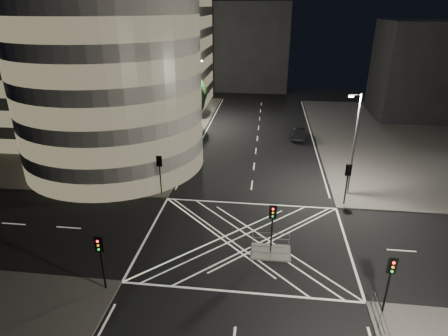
# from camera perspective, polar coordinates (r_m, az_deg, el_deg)

# --- Properties ---
(ground) EXTENTS (120.00, 120.00, 0.00)m
(ground) POSITION_cam_1_polar(r_m,az_deg,el_deg) (30.60, 3.29, -10.88)
(ground) COLOR black
(ground) RESTS_ON ground
(sidewalk_far_left) EXTENTS (42.00, 42.00, 0.15)m
(sidewalk_far_left) POSITION_cam_1_polar(r_m,az_deg,el_deg) (62.76, -22.46, 5.88)
(sidewalk_far_left) COLOR #484644
(sidewalk_far_left) RESTS_ON ground
(central_island) EXTENTS (3.00, 2.00, 0.15)m
(central_island) POSITION_cam_1_polar(r_m,az_deg,el_deg) (29.32, 7.10, -12.61)
(central_island) COLOR slate
(central_island) RESTS_ON ground
(office_tower_curved) EXTENTS (30.00, 29.00, 27.20)m
(office_tower_curved) POSITION_cam_1_polar(r_m,az_deg,el_deg) (49.36, -20.61, 16.80)
(office_tower_curved) COLOR gray
(office_tower_curved) RESTS_ON sidewalk_far_left
(office_block_rear) EXTENTS (24.00, 16.00, 22.00)m
(office_block_rear) POSITION_cam_1_polar(r_m,az_deg,el_deg) (71.38, -12.87, 18.13)
(office_block_rear) COLOR gray
(office_block_rear) RESTS_ON sidewalk_far_left
(building_right_far) EXTENTS (14.00, 12.00, 15.00)m
(building_right_far) POSITION_cam_1_polar(r_m,az_deg,el_deg) (70.39, 28.11, 13.07)
(building_right_far) COLOR black
(building_right_far) RESTS_ON sidewalk_far_right
(building_far_end) EXTENTS (18.00, 8.00, 18.00)m
(building_far_end) POSITION_cam_1_polar(r_m,az_deg,el_deg) (83.78, 3.35, 17.91)
(building_far_end) COLOR black
(building_far_end) RESTS_ON ground
(tree_a) EXTENTS (4.89, 4.89, 7.70)m
(tree_a) POSITION_cam_1_polar(r_m,az_deg,el_deg) (38.20, -11.55, 4.38)
(tree_a) COLOR black
(tree_a) RESTS_ON sidewalk_far_left
(tree_b) EXTENTS (4.15, 4.15, 7.12)m
(tree_b) POSITION_cam_1_polar(r_m,az_deg,el_deg) (43.70, -9.17, 6.78)
(tree_b) COLOR black
(tree_b) RESTS_ON sidewalk_far_left
(tree_c) EXTENTS (4.18, 4.18, 6.49)m
(tree_c) POSITION_cam_1_polar(r_m,az_deg,el_deg) (49.44, -7.27, 8.09)
(tree_c) COLOR black
(tree_c) RESTS_ON sidewalk_far_left
(tree_d) EXTENTS (5.60, 5.60, 7.96)m
(tree_d) POSITION_cam_1_polar(r_m,az_deg,el_deg) (54.93, -5.83, 10.44)
(tree_d) COLOR black
(tree_d) RESTS_ON sidewalk_far_left
(tree_e) EXTENTS (4.22, 4.22, 6.85)m
(tree_e) POSITION_cam_1_polar(r_m,az_deg,el_deg) (60.73, -4.60, 11.44)
(tree_e) COLOR black
(tree_e) RESTS_ON sidewalk_far_left
(traffic_signal_fl) EXTENTS (0.55, 0.22, 4.00)m
(traffic_signal_fl) POSITION_cam_1_polar(r_m,az_deg,el_deg) (36.51, -9.78, 0.03)
(traffic_signal_fl) COLOR black
(traffic_signal_fl) RESTS_ON sidewalk_far_left
(traffic_signal_nl) EXTENTS (0.55, 0.22, 4.00)m
(traffic_signal_nl) POSITION_cam_1_polar(r_m,az_deg,el_deg) (25.45, -18.32, -12.24)
(traffic_signal_nl) COLOR black
(traffic_signal_nl) RESTS_ON sidewalk_near_left
(traffic_signal_fr) EXTENTS (0.55, 0.22, 4.00)m
(traffic_signal_fr) POSITION_cam_1_polar(r_m,az_deg,el_deg) (35.89, 18.32, -1.31)
(traffic_signal_fr) COLOR black
(traffic_signal_fr) RESTS_ON sidewalk_far_right
(traffic_signal_nr) EXTENTS (0.55, 0.22, 4.00)m
(traffic_signal_nr) POSITION_cam_1_polar(r_m,az_deg,el_deg) (24.55, 23.99, -14.72)
(traffic_signal_nr) COLOR black
(traffic_signal_nr) RESTS_ON sidewalk_near_right
(traffic_signal_island) EXTENTS (0.55, 0.22, 4.00)m
(traffic_signal_island) POSITION_cam_1_polar(r_m,az_deg,el_deg) (27.74, 7.39, -7.88)
(traffic_signal_island) COLOR black
(traffic_signal_island) RESTS_ON central_island
(street_lamp_left_near) EXTENTS (1.25, 0.25, 10.00)m
(street_lamp_left_near) POSITION_cam_1_polar(r_m,az_deg,el_deg) (40.46, -8.89, 6.42)
(street_lamp_left_near) COLOR slate
(street_lamp_left_near) RESTS_ON sidewalk_far_left
(street_lamp_left_far) EXTENTS (1.25, 0.25, 10.00)m
(street_lamp_left_far) POSITION_cam_1_polar(r_m,az_deg,el_deg) (57.45, -4.15, 11.75)
(street_lamp_left_far) COLOR slate
(street_lamp_left_far) RESTS_ON sidewalk_far_left
(street_lamp_right_far) EXTENTS (1.25, 0.25, 10.00)m
(street_lamp_right_far) POSITION_cam_1_polar(r_m,az_deg,el_deg) (37.08, 19.20, 3.76)
(street_lamp_right_far) COLOR slate
(street_lamp_right_far) RESTS_ON sidewalk_far_right
(railing_island_south) EXTENTS (2.80, 0.06, 1.10)m
(railing_island_south) POSITION_cam_1_polar(r_m,az_deg,el_deg) (28.22, 7.15, -12.66)
(railing_island_south) COLOR slate
(railing_island_south) RESTS_ON central_island
(railing_island_north) EXTENTS (2.80, 0.06, 1.10)m
(railing_island_north) POSITION_cam_1_polar(r_m,az_deg,el_deg) (29.70, 7.17, -10.62)
(railing_island_north) COLOR slate
(railing_island_north) RESTS_ON central_island
(sedan) EXTENTS (2.11, 4.95, 1.59)m
(sedan) POSITION_cam_1_polar(r_m,az_deg,el_deg) (53.52, 11.29, 5.19)
(sedan) COLOR black
(sedan) RESTS_ON ground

